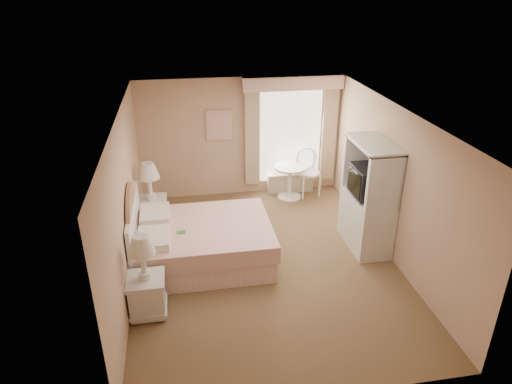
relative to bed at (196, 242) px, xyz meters
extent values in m
cube|color=brown|center=(1.11, -0.22, -0.37)|extent=(4.20, 5.50, 0.01)
cube|color=silver|center=(1.11, -0.22, 2.13)|extent=(4.20, 5.50, 0.01)
cube|color=tan|center=(1.11, 2.53, 0.88)|extent=(4.20, 0.01, 2.50)
cube|color=tan|center=(1.11, -2.97, 0.88)|extent=(4.20, 0.01, 2.50)
cube|color=tan|center=(-0.99, -0.22, 0.88)|extent=(0.01, 5.50, 2.50)
cube|color=tan|center=(3.21, -0.22, 0.88)|extent=(0.01, 5.50, 2.50)
cube|color=white|center=(2.16, 2.50, 0.88)|extent=(1.30, 0.02, 2.00)
cube|color=tan|center=(1.33, 2.45, 0.88)|extent=(0.30, 0.08, 2.05)
cube|color=tan|center=(2.99, 2.45, 0.88)|extent=(0.30, 0.08, 2.05)
cube|color=#D9958D|center=(2.16, 2.41, 2.00)|extent=(2.05, 0.20, 0.28)
cube|color=beige|center=(2.16, 2.41, -0.16)|extent=(1.00, 0.22, 0.42)
cube|color=#D8AD84|center=(0.66, 2.50, 1.18)|extent=(0.52, 0.03, 0.62)
cube|color=beige|center=(0.66, 2.48, 1.18)|extent=(0.42, 0.02, 0.52)
cube|color=#D9958D|center=(0.11, 0.00, -0.19)|extent=(2.16, 1.65, 0.37)
cube|color=beige|center=(0.11, 0.00, 0.14)|extent=(2.23, 1.71, 0.29)
cube|color=silver|center=(-0.63, -0.39, 0.35)|extent=(0.46, 0.64, 0.14)
cube|color=silver|center=(-0.63, 0.39, 0.35)|extent=(0.46, 0.64, 0.14)
cube|color=#258B38|center=(-0.21, -0.15, 0.29)|extent=(0.14, 0.10, 0.01)
cube|color=white|center=(-0.94, 0.00, 0.19)|extent=(0.06, 1.75, 1.13)
cylinder|color=#9C6D53|center=(-0.94, 0.00, 0.30)|extent=(0.05, 1.55, 1.55)
cube|color=silver|center=(-0.73, -1.18, -0.10)|extent=(0.47, 0.47, 0.51)
cube|color=silver|center=(-0.73, -1.18, 0.19)|extent=(0.51, 0.51, 0.06)
cube|color=silver|center=(-0.73, -1.18, -0.27)|extent=(0.51, 0.51, 0.05)
cylinder|color=white|center=(-0.73, -1.18, 0.27)|extent=(0.16, 0.16, 0.10)
cylinder|color=white|center=(-0.73, -1.18, 0.47)|extent=(0.07, 0.07, 0.41)
cone|color=silver|center=(-0.73, -1.18, 0.75)|extent=(0.37, 0.37, 0.26)
cube|color=silver|center=(-0.73, 1.18, -0.08)|extent=(0.50, 0.50, 0.54)
cube|color=silver|center=(-0.73, 1.18, 0.23)|extent=(0.54, 0.54, 0.07)
cube|color=silver|center=(-0.73, 1.18, -0.26)|extent=(0.54, 0.54, 0.05)
cylinder|color=white|center=(-0.73, 1.18, 0.31)|extent=(0.17, 0.17, 0.11)
cylinder|color=white|center=(-0.73, 1.18, 0.53)|extent=(0.08, 0.08, 0.43)
cone|color=silver|center=(-0.73, 1.18, 0.82)|extent=(0.39, 0.39, 0.28)
cylinder|color=white|center=(2.08, 2.10, -0.36)|extent=(0.50, 0.50, 0.03)
cylinder|color=white|center=(2.08, 2.10, -0.02)|extent=(0.08, 0.08, 0.67)
cylinder|color=silver|center=(2.08, 2.10, 0.32)|extent=(0.67, 0.67, 0.04)
cylinder|color=white|center=(2.34, 1.96, -0.12)|extent=(0.04, 0.04, 0.50)
cylinder|color=white|center=(2.72, 2.01, -0.12)|extent=(0.04, 0.04, 0.50)
cylinder|color=white|center=(2.30, 2.34, -0.12)|extent=(0.04, 0.04, 0.50)
cylinder|color=white|center=(2.67, 2.38, -0.12)|extent=(0.04, 0.04, 0.50)
cylinder|color=silver|center=(2.51, 2.17, 0.13)|extent=(0.54, 0.54, 0.04)
torus|color=white|center=(2.49, 2.33, 0.40)|extent=(0.49, 0.18, 0.47)
cylinder|color=white|center=(2.30, 2.34, 0.34)|extent=(0.04, 0.04, 0.44)
cylinder|color=white|center=(2.67, 2.38, 0.34)|extent=(0.04, 0.04, 0.44)
cube|color=silver|center=(2.92, 0.03, 0.10)|extent=(0.57, 1.14, 0.93)
cube|color=silver|center=(2.92, -0.50, 1.03)|extent=(0.57, 0.08, 0.93)
cube|color=silver|center=(2.92, 0.56, 1.03)|extent=(0.57, 0.08, 0.93)
cube|color=silver|center=(2.92, 0.03, 1.50)|extent=(0.57, 1.14, 0.06)
cube|color=silver|center=(3.18, 0.03, 1.03)|extent=(0.04, 1.14, 0.93)
cube|color=black|center=(2.90, 0.03, 0.85)|extent=(0.50, 0.62, 0.50)
cube|color=black|center=(2.65, 0.03, 0.85)|extent=(0.02, 0.52, 0.42)
camera|label=1|loc=(-0.10, -6.43, 3.91)|focal=32.00mm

